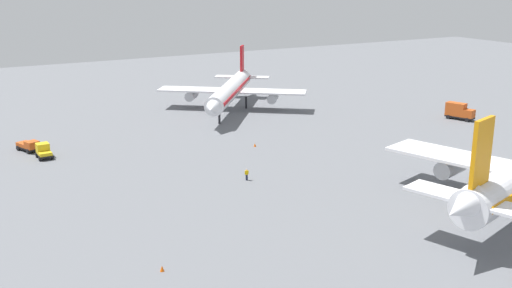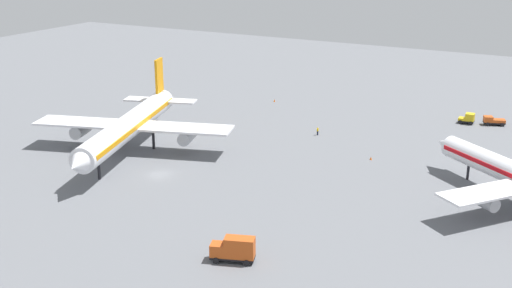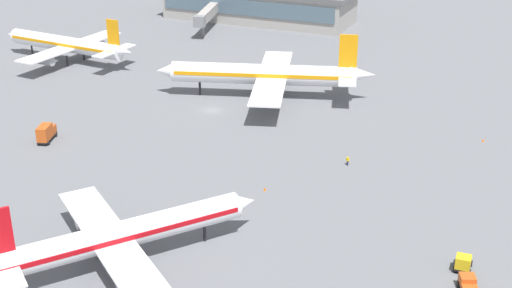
# 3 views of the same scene
# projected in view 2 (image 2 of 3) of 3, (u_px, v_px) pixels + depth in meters

# --- Properties ---
(ground) EXTENTS (288.00, 288.00, 0.00)m
(ground) POSITION_uv_depth(u_px,v_px,m) (159.00, 175.00, 113.23)
(ground) COLOR slate
(airplane_taxiing) EXTENTS (46.52, 38.13, 14.50)m
(airplane_taxiing) POSITION_uv_depth(u_px,v_px,m) (130.00, 125.00, 123.04)
(airplane_taxiing) COLOR white
(airplane_taxiing) RESTS_ON ground
(pushback_tractor) EXTENTS (3.43, 4.79, 1.90)m
(pushback_tractor) POSITION_uv_depth(u_px,v_px,m) (493.00, 121.00, 141.51)
(pushback_tractor) COLOR black
(pushback_tractor) RESTS_ON ground
(catering_truck) EXTENTS (3.61, 5.91, 3.30)m
(catering_truck) POSITION_uv_depth(u_px,v_px,m) (234.00, 249.00, 83.20)
(catering_truck) COLOR black
(catering_truck) RESTS_ON ground
(baggage_tug) EXTENTS (2.30, 3.26, 2.30)m
(baggage_tug) POSITION_uv_depth(u_px,v_px,m) (468.00, 118.00, 142.50)
(baggage_tug) COLOR black
(baggage_tug) RESTS_ON ground
(ground_crew_worker) EXTENTS (0.58, 0.43, 1.67)m
(ground_crew_worker) POSITION_uv_depth(u_px,v_px,m) (318.00, 131.00, 134.62)
(ground_crew_worker) COLOR #1E2338
(ground_crew_worker) RESTS_ON ground
(safety_cone_near_gate) EXTENTS (0.44, 0.44, 0.60)m
(safety_cone_near_gate) POSITION_uv_depth(u_px,v_px,m) (371.00, 158.00, 120.37)
(safety_cone_near_gate) COLOR #EA590C
(safety_cone_near_gate) RESTS_ON ground
(safety_cone_mid_apron) EXTENTS (0.44, 0.44, 0.60)m
(safety_cone_mid_apron) POSITION_uv_depth(u_px,v_px,m) (274.00, 101.00, 160.77)
(safety_cone_mid_apron) COLOR #EA590C
(safety_cone_mid_apron) RESTS_ON ground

